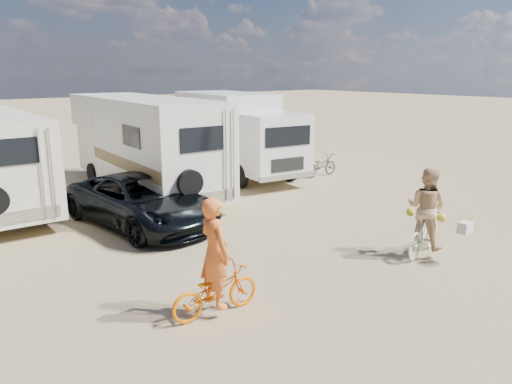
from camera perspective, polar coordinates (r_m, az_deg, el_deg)
ground at (r=11.58m, az=2.60°, el=-6.36°), size 140.00×140.00×0.00m
rv_main at (r=16.52m, az=-12.90°, el=5.17°), size 2.72×7.98×3.18m
box_truck at (r=19.26m, az=-2.15°, el=6.69°), size 3.17×7.09×3.16m
dark_suv at (r=13.26m, az=-13.23°, el=-1.02°), size 2.87×5.11×1.35m
bike_man at (r=8.39m, az=-4.75°, el=-11.41°), size 1.65×0.64×0.85m
bike_woman at (r=11.57m, az=19.03°, el=-4.51°), size 1.74×0.83×1.01m
rider_man at (r=8.19m, az=-4.83°, el=-8.19°), size 0.48×0.70×1.87m
rider_woman at (r=11.45m, az=19.18°, el=-2.62°), size 0.86×1.01×1.80m
bike_parked at (r=19.20m, az=7.57°, el=3.09°), size 1.69×0.66×0.87m
cooler at (r=13.81m, az=-8.39°, el=-2.03°), size 0.71×0.59×0.49m
crate at (r=15.01m, az=-8.24°, el=-0.91°), size 0.58×0.58×0.40m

